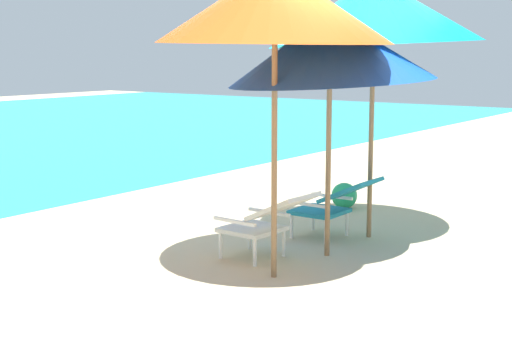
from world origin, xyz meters
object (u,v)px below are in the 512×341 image
at_px(lounge_chair_right, 334,202).
at_px(beach_ball, 344,196).
at_px(lounge_chair_left, 267,219).
at_px(beach_umbrella_center, 330,48).
at_px(beach_umbrella_right, 374,11).
at_px(beach_umbrella_left, 275,4).

xyz_separation_m(lounge_chair_right, beach_ball, (1.44, 0.68, -0.24)).
bearing_deg(lounge_chair_left, beach_umbrella_center, -37.14).
distance_m(beach_umbrella_right, beach_ball, 2.64).
xyz_separation_m(lounge_chair_left, beach_ball, (2.51, 0.57, -0.24)).
bearing_deg(beach_ball, beach_umbrella_center, -154.92).
height_order(lounge_chair_left, beach_ball, lounge_chair_left).
height_order(beach_umbrella_left, beach_umbrella_center, beach_umbrella_left).
distance_m(lounge_chair_right, beach_ball, 1.61).
bearing_deg(beach_umbrella_center, lounge_chair_left, 142.86).
bearing_deg(lounge_chair_right, lounge_chair_left, 174.29).
height_order(lounge_chair_right, beach_ball, lounge_chair_right).
xyz_separation_m(beach_umbrella_left, beach_umbrella_right, (1.77, -0.01, 0.02)).
bearing_deg(beach_umbrella_left, lounge_chair_right, 9.47).
relative_size(lounge_chair_left, beach_umbrella_right, 0.29).
height_order(beach_umbrella_right, beach_ball, beach_umbrella_right).
relative_size(beach_umbrella_center, beach_ball, 8.47).
bearing_deg(beach_ball, beach_umbrella_left, -162.31).
xyz_separation_m(lounge_chair_left, lounge_chair_right, (1.07, -0.11, 0.00)).
xyz_separation_m(lounge_chair_left, beach_umbrella_right, (1.38, -0.36, 1.96)).
distance_m(beach_umbrella_center, beach_umbrella_right, 0.97).
xyz_separation_m(lounge_chair_left, beach_umbrella_left, (-0.38, -0.35, 1.94)).
bearing_deg(beach_umbrella_right, lounge_chair_left, 165.41).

